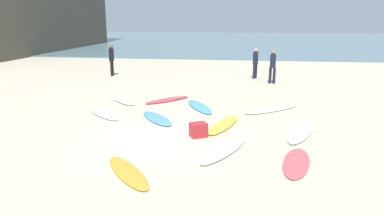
% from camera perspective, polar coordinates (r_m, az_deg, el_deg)
% --- Properties ---
extents(ground_plane, '(120.00, 120.00, 0.00)m').
position_cam_1_polar(ground_plane, '(10.29, -6.71, -5.08)').
color(ground_plane, beige).
extents(ocean_water, '(120.00, 40.00, 0.08)m').
position_cam_1_polar(ocean_water, '(47.96, 4.58, 10.52)').
color(ocean_water, slate).
rests_on(ocean_water, ground_plane).
extents(surfboard_0, '(1.63, 1.95, 0.07)m').
position_cam_1_polar(surfboard_0, '(12.25, -5.53, -1.63)').
color(surfboard_0, '#5199D4').
rests_on(surfboard_0, ground_plane).
extents(surfboard_1, '(1.01, 2.04, 0.06)m').
position_cam_1_polar(surfboard_1, '(9.03, 16.07, -8.24)').
color(surfboard_1, '#E35658').
rests_on(surfboard_1, ground_plane).
extents(surfboard_2, '(1.43, 2.57, 0.08)m').
position_cam_1_polar(surfboard_2, '(11.33, 16.87, -3.54)').
color(surfboard_2, white).
rests_on(surfboard_2, ground_plane).
extents(surfboard_3, '(2.31, 2.01, 0.07)m').
position_cam_1_polar(surfboard_3, '(13.69, 12.40, -0.18)').
color(surfboard_3, '#EAEEC9').
rests_on(surfboard_3, ground_plane).
extents(surfboard_4, '(1.81, 1.97, 0.09)m').
position_cam_1_polar(surfboard_4, '(15.06, -11.03, 1.27)').
color(surfboard_4, silver).
rests_on(surfboard_4, ground_plane).
extents(surfboard_5, '(1.43, 2.26, 0.09)m').
position_cam_1_polar(surfboard_5, '(9.42, 4.99, -6.64)').
color(surfboard_5, white).
rests_on(surfboard_5, ground_plane).
extents(surfboard_6, '(1.20, 2.31, 0.08)m').
position_cam_1_polar(surfboard_6, '(11.54, 4.98, -2.63)').
color(surfboard_6, yellow).
rests_on(surfboard_6, ground_plane).
extents(surfboard_7, '(1.66, 1.95, 0.06)m').
position_cam_1_polar(surfboard_7, '(8.32, -10.03, -9.91)').
color(surfboard_7, orange).
rests_on(surfboard_7, ground_plane).
extents(surfboard_8, '(1.45, 2.29, 0.08)m').
position_cam_1_polar(surfboard_8, '(13.74, 1.16, 0.25)').
color(surfboard_8, '#52A2DC').
rests_on(surfboard_8, ground_plane).
extents(surfboard_9, '(1.80, 1.84, 0.08)m').
position_cam_1_polar(surfboard_9, '(14.81, -3.89, 1.29)').
color(surfboard_9, '#DE434F').
rests_on(surfboard_9, ground_plane).
extents(surfboard_10, '(1.84, 1.85, 0.08)m').
position_cam_1_polar(surfboard_10, '(13.14, -13.79, -0.85)').
color(surfboard_10, silver).
rests_on(surfboard_10, ground_plane).
extents(beachgoer_near, '(0.38, 0.38, 1.65)m').
position_cam_1_polar(beachgoer_near, '(20.13, 9.93, 7.17)').
color(beachgoer_near, '#191E33').
rests_on(beachgoer_near, ground_plane).
extents(beachgoer_mid, '(0.34, 0.31, 1.70)m').
position_cam_1_polar(beachgoer_mid, '(18.83, 12.58, 6.64)').
color(beachgoer_mid, '#191E33').
rests_on(beachgoer_mid, ground_plane).
extents(beachgoer_far, '(0.30, 0.34, 1.77)m').
position_cam_1_polar(beachgoer_far, '(21.24, -12.55, 7.63)').
color(beachgoer_far, black).
rests_on(beachgoer_far, ground_plane).
extents(beach_cooler, '(0.58, 0.54, 0.41)m').
position_cam_1_polar(beach_cooler, '(10.46, 1.02, -3.46)').
color(beach_cooler, '#B2282D').
rests_on(beach_cooler, ground_plane).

